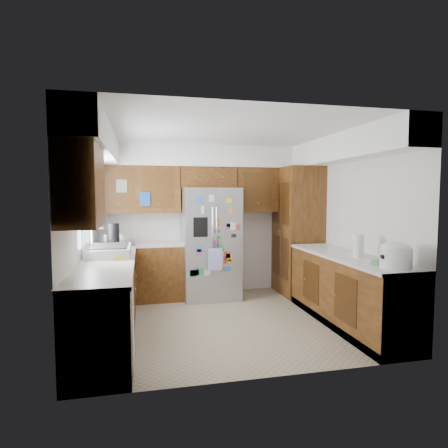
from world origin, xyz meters
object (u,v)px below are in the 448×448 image
at_px(rice_cooker, 396,254).
at_px(pantry, 297,231).
at_px(fridge, 210,243).
at_px(paper_towel, 359,246).

bearing_deg(rice_cooker, pantry, 89.99).
xyz_separation_m(pantry, fridge, (-1.50, 0.05, -0.17)).
distance_m(pantry, fridge, 1.51).
xyz_separation_m(pantry, paper_towel, (0.02, -1.82, -0.01)).
bearing_deg(pantry, fridge, 177.95).
bearing_deg(fridge, paper_towel, -50.99).
relative_size(fridge, rice_cooker, 5.45).
height_order(pantry, rice_cooker, pantry).
bearing_deg(fridge, pantry, -2.05).
bearing_deg(paper_towel, rice_cooker, -91.38).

